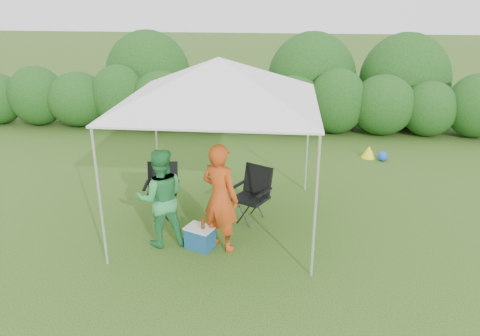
# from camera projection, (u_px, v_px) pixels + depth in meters

# --- Properties ---
(ground) EXTENTS (70.00, 70.00, 0.00)m
(ground) POSITION_uv_depth(u_px,v_px,m) (217.00, 235.00, 7.73)
(ground) COLOR #3A5C1D
(hedge) EXTENTS (16.37, 1.53, 1.80)m
(hedge) POSITION_uv_depth(u_px,v_px,m) (252.00, 102.00, 12.98)
(hedge) COLOR #204F18
(hedge) RESTS_ON ground
(canopy) EXTENTS (3.10, 3.10, 2.83)m
(canopy) POSITION_uv_depth(u_px,v_px,m) (219.00, 81.00, 7.30)
(canopy) COLOR silver
(canopy) RESTS_ON ground
(chair_right) EXTENTS (0.74, 0.72, 0.96)m
(chair_right) POSITION_uv_depth(u_px,v_px,m) (254.00, 190.00, 8.09)
(chair_right) COLOR black
(chair_right) RESTS_ON ground
(chair_left) EXTENTS (0.63, 0.58, 0.94)m
(chair_left) POSITION_uv_depth(u_px,v_px,m) (162.00, 186.00, 8.27)
(chair_left) COLOR black
(chair_left) RESTS_ON ground
(man) EXTENTS (0.75, 0.66, 1.72)m
(man) POSITION_uv_depth(u_px,v_px,m) (220.00, 198.00, 7.07)
(man) COLOR #C44316
(man) RESTS_ON ground
(woman) EXTENTS (0.92, 0.81, 1.59)m
(woman) POSITION_uv_depth(u_px,v_px,m) (161.00, 198.00, 7.21)
(woman) COLOR green
(woman) RESTS_ON ground
(cooler) EXTENTS (0.52, 0.45, 0.36)m
(cooler) POSITION_uv_depth(u_px,v_px,m) (200.00, 237.00, 7.30)
(cooler) COLOR navy
(cooler) RESTS_ON ground
(bottle) EXTENTS (0.06, 0.06, 0.22)m
(bottle) POSITION_uv_depth(u_px,v_px,m) (203.00, 222.00, 7.15)
(bottle) COLOR #592D0C
(bottle) RESTS_ON cooler
(lawn_toy) EXTENTS (0.58, 0.48, 0.29)m
(lawn_toy) POSITION_uv_depth(u_px,v_px,m) (372.00, 153.00, 11.11)
(lawn_toy) COLOR yellow
(lawn_toy) RESTS_ON ground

